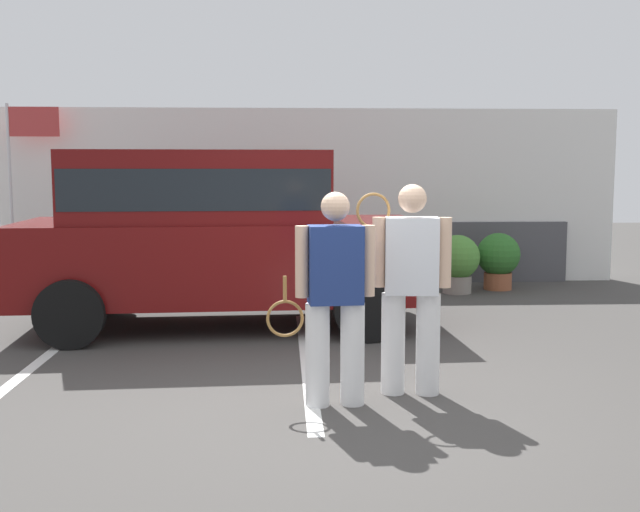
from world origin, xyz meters
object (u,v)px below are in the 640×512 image
(potted_plant_secondary, at_px, (498,258))
(flag_pole, at_px, (22,160))
(potted_plant_by_porch, at_px, (457,261))
(parked_suv, at_px, (213,230))
(tennis_player_woman, at_px, (411,285))
(tennis_player_man, at_px, (334,296))

(potted_plant_secondary, relative_size, flag_pole, 0.31)
(potted_plant_by_porch, distance_m, flag_pole, 6.82)
(parked_suv, distance_m, potted_plant_by_porch, 4.16)
(parked_suv, relative_size, potted_plant_secondary, 5.38)
(tennis_player_woman, xyz_separation_m, potted_plant_by_porch, (1.56, 5.10, -0.42))
(parked_suv, height_order, potted_plant_secondary, parked_suv)
(tennis_player_woman, relative_size, potted_plant_by_porch, 1.98)
(parked_suv, bearing_deg, flag_pole, 132.33)
(parked_suv, height_order, potted_plant_by_porch, parked_suv)
(flag_pole, bearing_deg, parked_suv, -44.65)
(potted_plant_secondary, distance_m, flag_pole, 7.48)
(tennis_player_woman, bearing_deg, potted_plant_by_porch, -100.43)
(flag_pole, bearing_deg, potted_plant_by_porch, -7.46)
(tennis_player_woman, bearing_deg, tennis_player_man, 30.16)
(tennis_player_woman, height_order, flag_pole, flag_pole)
(potted_plant_by_porch, distance_m, potted_plant_secondary, 0.77)
(parked_suv, relative_size, potted_plant_by_porch, 5.38)
(tennis_player_woman, xyz_separation_m, potted_plant_secondary, (2.27, 5.42, -0.42))
(tennis_player_man, relative_size, tennis_player_woman, 0.97)
(tennis_player_woman, height_order, potted_plant_secondary, tennis_player_woman)
(potted_plant_by_porch, bearing_deg, parked_suv, -146.18)
(parked_suv, distance_m, flag_pole, 4.56)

